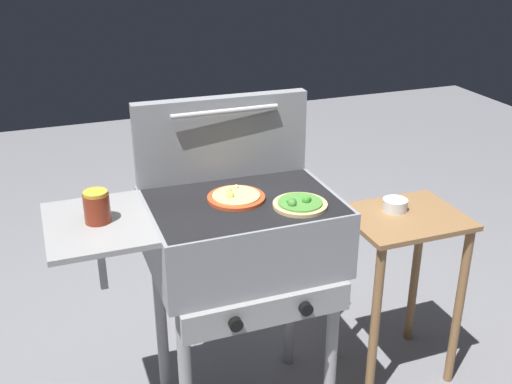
{
  "coord_description": "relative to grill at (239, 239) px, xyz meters",
  "views": [
    {
      "loc": [
        -0.61,
        -1.79,
        1.76
      ],
      "look_at": [
        0.05,
        0.0,
        0.92
      ],
      "focal_mm": 43.31,
      "sensor_mm": 36.0,
      "label": 1
    }
  ],
  "objects": [
    {
      "name": "grill",
      "position": [
        0.0,
        0.0,
        0.0
      ],
      "size": [
        0.96,
        0.53,
        0.9
      ],
      "color": "gray",
      "rests_on": "ground_plane"
    },
    {
      "name": "prep_table",
      "position": [
        0.67,
        0.0,
        -0.23
      ],
      "size": [
        0.44,
        0.36,
        0.73
      ],
      "color": "olive",
      "rests_on": "ground_plane"
    },
    {
      "name": "pizza_veggie",
      "position": [
        0.17,
        -0.11,
        0.15
      ],
      "size": [
        0.18,
        0.18,
        0.04
      ],
      "color": "#E0C17F",
      "rests_on": "grill"
    },
    {
      "name": "topping_bowl_near",
      "position": [
        0.66,
        0.06,
        -0.01
      ],
      "size": [
        0.1,
        0.1,
        0.04
      ],
      "color": "silver",
      "rests_on": "prep_table"
    },
    {
      "name": "grill_lid_open",
      "position": [
        0.01,
        0.22,
        0.3
      ],
      "size": [
        0.63,
        0.09,
        0.3
      ],
      "color": "gray",
      "rests_on": "grill"
    },
    {
      "name": "pizza_cheese",
      "position": [
        -0.01,
        0.01,
        0.15
      ],
      "size": [
        0.2,
        0.2,
        0.04
      ],
      "color": "#C64723",
      "rests_on": "grill"
    },
    {
      "name": "sauce_jar",
      "position": [
        -0.46,
        0.01,
        0.19
      ],
      "size": [
        0.08,
        0.08,
        0.1
      ],
      "color": "maroon",
      "rests_on": "grill"
    }
  ]
}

